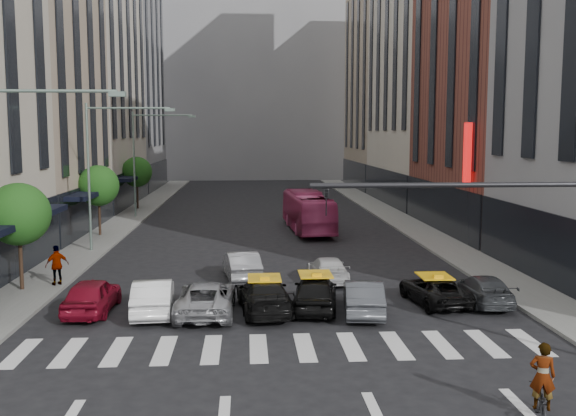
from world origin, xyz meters
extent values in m
plane|color=black|center=(0.00, 0.00, 0.00)|extent=(160.00, 160.00, 0.00)
cube|color=slate|center=(-11.50, 30.00, 0.07)|extent=(3.00, 96.00, 0.15)
cube|color=slate|center=(11.50, 30.00, 0.07)|extent=(3.00, 96.00, 0.15)
cube|color=tan|center=(-17.00, 28.00, 12.00)|extent=(8.00, 16.00, 24.00)
cube|color=beige|center=(-17.00, 46.00, 18.00)|extent=(8.00, 20.00, 36.00)
cube|color=gray|center=(-17.00, 65.00, 15.00)|extent=(8.00, 18.00, 30.00)
cube|color=brown|center=(17.00, 27.00, 13.00)|extent=(8.00, 18.00, 26.00)
cube|color=beige|center=(17.00, 46.00, 20.00)|extent=(8.00, 20.00, 40.00)
cube|color=tan|center=(17.00, 65.00, 14.00)|extent=(8.00, 18.00, 28.00)
cube|color=gray|center=(0.00, 85.00, 18.00)|extent=(30.00, 10.00, 36.00)
cylinder|color=black|center=(-11.80, 10.00, 1.72)|extent=(0.18, 0.18, 3.15)
sphere|color=#1A4213|center=(-11.80, 10.00, 3.66)|extent=(2.88, 2.88, 2.88)
cylinder|color=black|center=(-11.80, 26.00, 1.72)|extent=(0.18, 0.18, 3.15)
sphere|color=#1A4213|center=(-11.80, 26.00, 3.66)|extent=(2.88, 2.88, 2.88)
cylinder|color=black|center=(-11.80, 42.00, 1.72)|extent=(0.18, 0.18, 3.15)
sphere|color=#1A4213|center=(-11.80, 42.00, 3.66)|extent=(2.88, 2.88, 2.88)
cylinder|color=gray|center=(-8.50, 4.00, 8.85)|extent=(5.00, 0.12, 0.12)
cube|color=gray|center=(-6.00, 4.00, 8.75)|extent=(0.60, 0.25, 0.18)
cylinder|color=gray|center=(-11.00, 20.00, 4.65)|extent=(0.16, 0.16, 9.00)
cylinder|color=gray|center=(-8.50, 20.00, 8.85)|extent=(5.00, 0.12, 0.12)
cube|color=gray|center=(-6.00, 20.00, 8.75)|extent=(0.60, 0.25, 0.18)
cylinder|color=gray|center=(-11.00, 36.00, 4.65)|extent=(0.16, 0.16, 9.00)
cylinder|color=gray|center=(-8.50, 36.00, 8.85)|extent=(5.00, 0.12, 0.12)
cube|color=gray|center=(-6.00, 36.00, 8.75)|extent=(0.60, 0.25, 0.18)
cylinder|color=black|center=(5.50, -1.00, 5.80)|extent=(10.00, 0.16, 0.16)
imported|color=black|center=(1.00, -1.00, 5.30)|extent=(0.13, 0.16, 0.80)
cube|color=red|center=(12.60, 20.00, 6.00)|extent=(0.30, 0.70, 4.00)
imported|color=maroon|center=(-7.73, 6.32, 0.73)|extent=(1.83, 4.33, 1.46)
imported|color=white|center=(-5.20, 5.99, 0.73)|extent=(1.88, 4.52, 1.46)
imported|color=#9E9FA4|center=(-3.05, 5.80, 0.68)|extent=(2.35, 4.96, 1.37)
imported|color=black|center=(-0.67, 5.95, 0.71)|extent=(2.46, 5.07, 1.42)
imported|color=black|center=(1.46, 6.16, 0.75)|extent=(2.35, 4.59, 1.49)
imported|color=#404348|center=(3.35, 5.45, 0.71)|extent=(2.00, 4.47, 1.42)
imported|color=black|center=(6.70, 6.81, 0.60)|extent=(2.53, 4.53, 1.20)
imported|color=#373A3D|center=(8.81, 6.66, 0.62)|extent=(1.89, 4.35, 1.25)
imported|color=#AEAEB4|center=(-1.65, 12.01, 0.73)|extent=(2.13, 4.59, 1.46)
imported|color=silver|center=(2.65, 11.29, 0.61)|extent=(1.81, 4.24, 1.22)
imported|color=#B9366A|center=(3.21, 27.72, 1.47)|extent=(3.17, 10.73, 2.95)
imported|color=black|center=(6.21, -4.41, 0.41)|extent=(1.02, 1.66, 0.83)
imported|color=gray|center=(6.21, -4.41, 1.72)|extent=(0.75, 0.61, 1.78)
imported|color=gray|center=(-10.40, 10.77, 1.10)|extent=(1.18, 1.01, 1.90)
camera|label=1|loc=(-1.36, -19.82, 7.36)|focal=40.00mm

